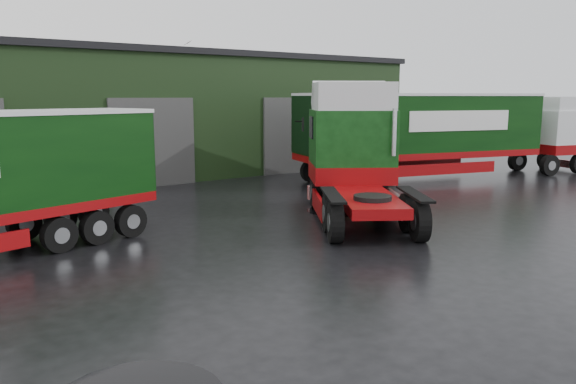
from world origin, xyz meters
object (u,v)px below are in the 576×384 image
(warehouse, at_px, (107,114))
(wash_bucket, at_px, (420,200))
(tree_back_b, at_px, (168,100))
(hero_tractor, at_px, (362,152))
(lorry_right, at_px, (421,137))

(warehouse, bearing_deg, wash_bucket, -67.52)
(tree_back_b, bearing_deg, hero_tractor, -101.52)
(warehouse, relative_size, wash_bucket, 106.17)
(wash_bucket, xyz_separation_m, tree_back_b, (1.40, 25.96, 3.61))
(lorry_right, bearing_deg, wash_bucket, -33.62)
(hero_tractor, height_order, wash_bucket, hero_tractor)
(tree_back_b, bearing_deg, lorry_right, -81.35)
(tree_back_b, bearing_deg, wash_bucket, -93.08)
(warehouse, relative_size, hero_tractor, 4.37)
(lorry_right, distance_m, tree_back_b, 22.14)
(hero_tractor, bearing_deg, tree_back_b, 111.43)
(lorry_right, bearing_deg, warehouse, -121.06)
(lorry_right, height_order, wash_bucket, lorry_right)
(lorry_right, relative_size, wash_bucket, 52.97)
(warehouse, height_order, lorry_right, warehouse)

